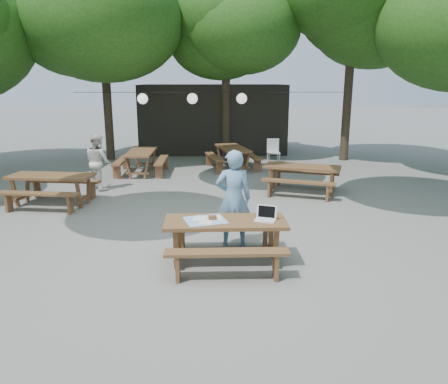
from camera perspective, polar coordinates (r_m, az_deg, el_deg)
name	(u,v)px	position (r m, az deg, el deg)	size (l,w,h in m)	color
ground	(193,231)	(8.95, -4.03, -5.10)	(80.00, 80.00, 0.00)	slate
pavilion	(213,118)	(18.99, -1.45, 9.64)	(6.00, 3.00, 2.80)	black
main_picnic_table	(225,241)	(7.30, 0.18, -6.42)	(2.00, 1.58, 0.75)	brown
picnic_table_nw	(52,189)	(11.46, -21.53, 0.31)	(2.10, 1.82, 0.75)	brown
picnic_table_ne	(302,179)	(11.99, 10.11, 1.69)	(2.32, 2.13, 0.75)	brown
picnic_table_far_w	(141,162)	(14.52, -10.73, 3.87)	(1.60, 2.01, 0.75)	brown
picnic_table_far_e	(233,158)	(15.08, 1.12, 4.51)	(1.95, 2.20, 0.75)	brown
woman	(233,198)	(7.95, 1.25, -0.83)	(0.65, 0.43, 1.79)	#6D9EC6
second_person	(98,162)	(12.65, -16.11, 3.83)	(0.76, 0.59, 1.56)	silver
plastic_chair	(273,157)	(16.14, 6.46, 4.61)	(0.45, 0.45, 0.90)	silver
laptop	(266,216)	(7.21, 5.48, -3.19)	(0.40, 0.35, 0.24)	white
tabletop_clutter	(207,220)	(7.18, -2.27, -3.63)	(0.77, 0.70, 0.08)	#3A8BC7
paper_lanterns	(193,98)	(14.45, -4.11, 12.09)	(9.00, 0.34, 0.38)	black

